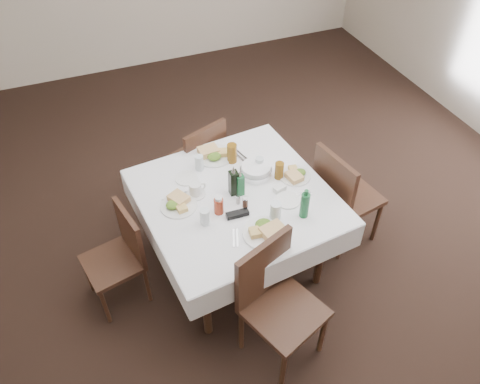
% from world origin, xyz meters
% --- Properties ---
extents(ground_plane, '(7.00, 7.00, 0.00)m').
position_xyz_m(ground_plane, '(0.00, 0.00, 0.00)').
color(ground_plane, black).
extents(room_shell, '(6.04, 7.04, 2.80)m').
position_xyz_m(room_shell, '(0.00, 0.00, 1.71)').
color(room_shell, beige).
rests_on(room_shell, ground).
extents(dining_table, '(1.46, 1.46, 0.76)m').
position_xyz_m(dining_table, '(-0.17, -0.11, 0.68)').
color(dining_table, '#321E0E').
rests_on(dining_table, ground).
extents(chair_north, '(0.55, 0.55, 0.89)m').
position_xyz_m(chair_north, '(-0.20, 0.68, 0.51)').
color(chair_north, '#321E0E').
rests_on(chair_north, ground).
extents(chair_south, '(0.59, 0.59, 0.96)m').
position_xyz_m(chair_south, '(-0.20, -0.87, 0.55)').
color(chair_south, '#321E0E').
rests_on(chair_south, ground).
extents(chair_east, '(0.52, 0.52, 0.95)m').
position_xyz_m(chair_east, '(0.70, -0.18, 0.54)').
color(chair_east, '#321E0E').
rests_on(chair_east, ground).
extents(chair_west, '(0.46, 0.46, 0.82)m').
position_xyz_m(chair_west, '(-1.05, -0.07, 0.47)').
color(chair_west, '#321E0E').
rests_on(chair_west, ground).
extents(meal_north, '(0.29, 0.29, 0.06)m').
position_xyz_m(meal_north, '(-0.17, 0.37, 0.79)').
color(meal_north, white).
rests_on(meal_north, dining_table).
extents(meal_south, '(0.31, 0.31, 0.07)m').
position_xyz_m(meal_south, '(-0.11, -0.53, 0.79)').
color(meal_south, white).
rests_on(meal_south, dining_table).
extents(meal_east, '(0.24, 0.24, 0.05)m').
position_xyz_m(meal_east, '(0.32, -0.09, 0.78)').
color(meal_east, white).
rests_on(meal_east, dining_table).
extents(meal_west, '(0.26, 0.26, 0.06)m').
position_xyz_m(meal_west, '(-0.59, -0.05, 0.78)').
color(meal_west, white).
rests_on(meal_west, dining_table).
extents(side_plate_a, '(0.17, 0.17, 0.01)m').
position_xyz_m(side_plate_a, '(-0.45, 0.20, 0.77)').
color(side_plate_a, white).
rests_on(side_plate_a, dining_table).
extents(side_plate_b, '(0.18, 0.18, 0.01)m').
position_xyz_m(side_plate_b, '(0.16, -0.30, 0.77)').
color(side_plate_b, white).
rests_on(side_plate_b, dining_table).
extents(water_n, '(0.07, 0.07, 0.12)m').
position_xyz_m(water_n, '(-0.32, 0.27, 0.82)').
color(water_n, silver).
rests_on(water_n, dining_table).
extents(water_s, '(0.08, 0.08, 0.14)m').
position_xyz_m(water_s, '(-0.00, -0.42, 0.83)').
color(water_s, silver).
rests_on(water_s, dining_table).
extents(water_e, '(0.06, 0.06, 0.11)m').
position_xyz_m(water_e, '(0.10, 0.09, 0.82)').
color(water_e, silver).
rests_on(water_e, dining_table).
extents(water_w, '(0.07, 0.07, 0.12)m').
position_xyz_m(water_w, '(-0.46, -0.29, 0.82)').
color(water_w, silver).
rests_on(water_w, dining_table).
extents(iced_tea_a, '(0.08, 0.08, 0.16)m').
position_xyz_m(iced_tea_a, '(-0.05, 0.26, 0.84)').
color(iced_tea_a, brown).
rests_on(iced_tea_a, dining_table).
extents(iced_tea_b, '(0.07, 0.07, 0.14)m').
position_xyz_m(iced_tea_b, '(0.20, -0.05, 0.83)').
color(iced_tea_b, brown).
rests_on(iced_tea_b, dining_table).
extents(bread_basket, '(0.25, 0.25, 0.08)m').
position_xyz_m(bread_basket, '(0.06, 0.05, 0.80)').
color(bread_basket, silver).
rests_on(bread_basket, dining_table).
extents(oil_cruet_dark, '(0.06, 0.06, 0.26)m').
position_xyz_m(oil_cruet_dark, '(-0.17, -0.08, 0.87)').
color(oil_cruet_dark, black).
rests_on(oil_cruet_dark, dining_table).
extents(oil_cruet_green, '(0.05, 0.05, 0.22)m').
position_xyz_m(oil_cruet_green, '(-0.13, -0.10, 0.86)').
color(oil_cruet_green, '#175C2E').
rests_on(oil_cruet_green, dining_table).
extents(ketchup_bottle, '(0.07, 0.07, 0.15)m').
position_xyz_m(ketchup_bottle, '(-0.34, -0.22, 0.83)').
color(ketchup_bottle, maroon).
rests_on(ketchup_bottle, dining_table).
extents(salt_shaker, '(0.03, 0.03, 0.07)m').
position_xyz_m(salt_shaker, '(-0.18, -0.19, 0.80)').
color(salt_shaker, white).
rests_on(salt_shaker, dining_table).
extents(pepper_shaker, '(0.04, 0.04, 0.08)m').
position_xyz_m(pepper_shaker, '(-0.15, -0.24, 0.80)').
color(pepper_shaker, '#42271B').
rests_on(pepper_shaker, dining_table).
extents(coffee_mug, '(0.16, 0.14, 0.10)m').
position_xyz_m(coffee_mug, '(-0.43, 0.01, 0.81)').
color(coffee_mug, white).
rests_on(coffee_mug, dining_table).
extents(sunglasses, '(0.16, 0.06, 0.03)m').
position_xyz_m(sunglasses, '(-0.23, -0.30, 0.78)').
color(sunglasses, black).
rests_on(sunglasses, dining_table).
extents(green_bottle, '(0.06, 0.06, 0.24)m').
position_xyz_m(green_bottle, '(0.19, -0.47, 0.87)').
color(green_bottle, '#175C2E').
rests_on(green_bottle, dining_table).
extents(sugar_caddy, '(0.10, 0.07, 0.05)m').
position_xyz_m(sugar_caddy, '(0.15, -0.18, 0.79)').
color(sugar_caddy, white).
rests_on(sugar_caddy, dining_table).
extents(cutlery_n, '(0.10, 0.21, 0.01)m').
position_xyz_m(cutlery_n, '(0.03, 0.29, 0.77)').
color(cutlery_n, silver).
rests_on(cutlery_n, dining_table).
extents(cutlery_s, '(0.09, 0.16, 0.01)m').
position_xyz_m(cutlery_s, '(-0.32, -0.49, 0.77)').
color(cutlery_s, silver).
rests_on(cutlery_s, dining_table).
extents(cutlery_e, '(0.20, 0.05, 0.01)m').
position_xyz_m(cutlery_e, '(0.25, -0.29, 0.77)').
color(cutlery_e, silver).
rests_on(cutlery_e, dining_table).
extents(cutlery_w, '(0.20, 0.06, 0.01)m').
position_xyz_m(cutlery_w, '(-0.58, 0.03, 0.77)').
color(cutlery_w, silver).
rests_on(cutlery_w, dining_table).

